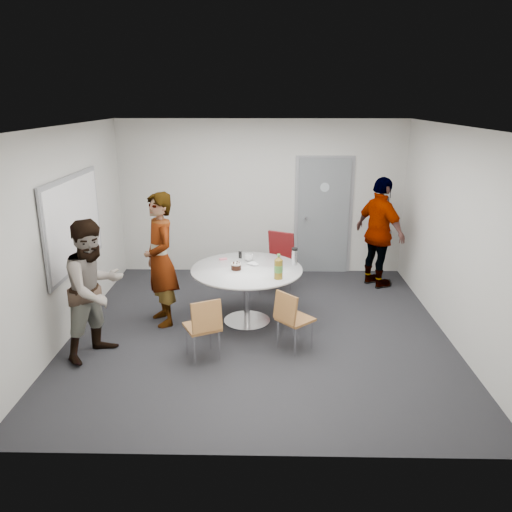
{
  "coord_description": "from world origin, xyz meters",
  "views": [
    {
      "loc": [
        0.08,
        -6.17,
        3.03
      ],
      "look_at": [
        -0.05,
        0.25,
        0.99
      ],
      "focal_mm": 35.0,
      "sensor_mm": 36.0,
      "label": 1
    }
  ],
  "objects_px": {
    "person_left": "(95,289)",
    "person_main": "(160,260)",
    "whiteboard": "(74,223)",
    "chair_far": "(278,256)",
    "table": "(249,276)",
    "door": "(323,216)",
    "chair_near_left": "(204,324)",
    "person_right": "(380,233)",
    "chair_near_right": "(291,316)"
  },
  "relations": [
    {
      "from": "whiteboard",
      "to": "person_right",
      "type": "relative_size",
      "value": 1.04
    },
    {
      "from": "door",
      "to": "person_left",
      "type": "xyz_separation_m",
      "value": [
        -3.05,
        -3.17,
        -0.17
      ]
    },
    {
      "from": "chair_near_left",
      "to": "whiteboard",
      "type": "bearing_deg",
      "value": 124.35
    },
    {
      "from": "table",
      "to": "person_right",
      "type": "bearing_deg",
      "value": 35.36
    },
    {
      "from": "whiteboard",
      "to": "table",
      "type": "height_order",
      "value": "whiteboard"
    },
    {
      "from": "person_right",
      "to": "chair_near_left",
      "type": "bearing_deg",
      "value": 104.95
    },
    {
      "from": "door",
      "to": "chair_far",
      "type": "relative_size",
      "value": 2.18
    },
    {
      "from": "whiteboard",
      "to": "person_main",
      "type": "distance_m",
      "value": 1.23
    },
    {
      "from": "table",
      "to": "person_right",
      "type": "xyz_separation_m",
      "value": [
        2.1,
        1.49,
        0.23
      ]
    },
    {
      "from": "chair_near_left",
      "to": "person_right",
      "type": "relative_size",
      "value": 0.44
    },
    {
      "from": "door",
      "to": "person_left",
      "type": "distance_m",
      "value": 4.4
    },
    {
      "from": "person_main",
      "to": "person_left",
      "type": "bearing_deg",
      "value": -61.03
    },
    {
      "from": "door",
      "to": "chair_near_right",
      "type": "xyz_separation_m",
      "value": [
        -0.7,
        -3.03,
        -0.55
      ]
    },
    {
      "from": "table",
      "to": "chair_far",
      "type": "distance_m",
      "value": 1.3
    },
    {
      "from": "person_main",
      "to": "person_right",
      "type": "xyz_separation_m",
      "value": [
        3.3,
        1.51,
        -0.01
      ]
    },
    {
      "from": "chair_near_left",
      "to": "person_left",
      "type": "distance_m",
      "value": 1.37
    },
    {
      "from": "table",
      "to": "chair_far",
      "type": "height_order",
      "value": "table"
    },
    {
      "from": "chair_near_left",
      "to": "person_right",
      "type": "height_order",
      "value": "person_right"
    },
    {
      "from": "table",
      "to": "person_left",
      "type": "bearing_deg",
      "value": -151.89
    },
    {
      "from": "whiteboard",
      "to": "chair_far",
      "type": "xyz_separation_m",
      "value": [
        2.74,
        1.3,
        -0.85
      ]
    },
    {
      "from": "whiteboard",
      "to": "person_right",
      "type": "distance_m",
      "value": 4.71
    },
    {
      "from": "whiteboard",
      "to": "chair_far",
      "type": "bearing_deg",
      "value": 25.29
    },
    {
      "from": "chair_near_left",
      "to": "chair_far",
      "type": "distance_m",
      "value": 2.5
    },
    {
      "from": "door",
      "to": "chair_near_left",
      "type": "distance_m",
      "value": 3.77
    },
    {
      "from": "person_right",
      "to": "chair_far",
      "type": "bearing_deg",
      "value": 69.08
    },
    {
      "from": "chair_far",
      "to": "person_main",
      "type": "bearing_deg",
      "value": 63.4
    },
    {
      "from": "door",
      "to": "table",
      "type": "distance_m",
      "value": 2.56
    },
    {
      "from": "door",
      "to": "person_left",
      "type": "relative_size",
      "value": 1.24
    },
    {
      "from": "chair_near_left",
      "to": "chair_far",
      "type": "xyz_separation_m",
      "value": [
        0.92,
        2.32,
        0.11
      ]
    },
    {
      "from": "chair_near_left",
      "to": "person_main",
      "type": "relative_size",
      "value": 0.43
    },
    {
      "from": "person_main",
      "to": "whiteboard",
      "type": "bearing_deg",
      "value": -115.94
    },
    {
      "from": "table",
      "to": "person_main",
      "type": "xyz_separation_m",
      "value": [
        -1.2,
        -0.02,
        0.23
      ]
    },
    {
      "from": "person_left",
      "to": "door",
      "type": "bearing_deg",
      "value": -12.45
    },
    {
      "from": "door",
      "to": "person_main",
      "type": "relative_size",
      "value": 1.15
    },
    {
      "from": "chair_near_right",
      "to": "chair_far",
      "type": "distance_m",
      "value": 2.05
    },
    {
      "from": "door",
      "to": "whiteboard",
      "type": "distance_m",
      "value": 4.25
    },
    {
      "from": "whiteboard",
      "to": "person_left",
      "type": "relative_size",
      "value": 1.11
    },
    {
      "from": "chair_near_left",
      "to": "chair_near_right",
      "type": "distance_m",
      "value": 1.08
    },
    {
      "from": "chair_near_left",
      "to": "person_left",
      "type": "xyz_separation_m",
      "value": [
        -1.31,
        0.14,
        0.37
      ]
    },
    {
      "from": "chair_near_right",
      "to": "person_right",
      "type": "xyz_separation_m",
      "value": [
        1.55,
        2.31,
        0.44
      ]
    },
    {
      "from": "person_left",
      "to": "person_right",
      "type": "height_order",
      "value": "person_right"
    },
    {
      "from": "person_left",
      "to": "person_main",
      "type": "bearing_deg",
      "value": -1.04
    },
    {
      "from": "chair_far",
      "to": "person_main",
      "type": "xyz_separation_m",
      "value": [
        -1.64,
        -1.25,
        0.33
      ]
    },
    {
      "from": "door",
      "to": "person_main",
      "type": "bearing_deg",
      "value": -137.7
    },
    {
      "from": "chair_near_right",
      "to": "person_right",
      "type": "relative_size",
      "value": 0.43
    },
    {
      "from": "table",
      "to": "person_left",
      "type": "distance_m",
      "value": 2.05
    },
    {
      "from": "whiteboard",
      "to": "chair_far",
      "type": "height_order",
      "value": "whiteboard"
    },
    {
      "from": "table",
      "to": "person_left",
      "type": "xyz_separation_m",
      "value": [
        -1.8,
        -0.96,
        0.16
      ]
    },
    {
      "from": "chair_near_right",
      "to": "person_left",
      "type": "xyz_separation_m",
      "value": [
        -2.35,
        -0.14,
        0.38
      ]
    },
    {
      "from": "person_main",
      "to": "chair_far",
      "type": "bearing_deg",
      "value": 98.75
    }
  ]
}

